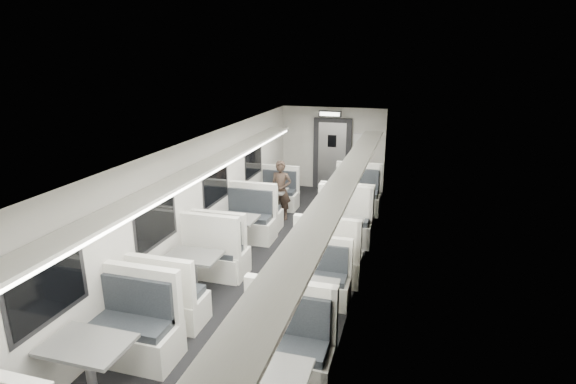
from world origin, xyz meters
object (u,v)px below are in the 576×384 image
Objects in this scene: booth_left_d at (91,373)px; vestibule_door at (332,155)px; exit_sign at (330,114)px; booth_left_a at (269,203)px; passenger at (281,190)px; booth_left_b at (234,236)px; booth_left_c at (194,275)px; booth_right_c at (309,305)px; booth_right_b at (337,239)px; booth_right_a at (352,207)px.

vestibule_door is at bearing 83.81° from booth_left_d.
booth_left_d is 8.99m from exit_sign.
booth_left_a is 3.30× the size of exit_sign.
exit_sign reaches higher than booth_left_d.
booth_left_b is at bearing -99.37° from passenger.
exit_sign is (1.00, 6.25, 1.90)m from booth_left_c.
booth_left_d is at bearing -132.73° from booth_right_c.
booth_right_a is at bearing 90.00° from booth_right_b.
booth_left_c is (0.00, -3.89, 0.02)m from booth_left_a.
booth_right_a is at bearing 49.63° from booth_left_b.
booth_right_a reaches higher than booth_right_c.
booth_left_d is 4.94m from booth_right_b.
booth_left_a is at bearing -109.41° from vestibule_door.
booth_left_b is at bearing 90.00° from booth_left_d.
booth_right_c is 4.56m from passenger.
passenger reaches higher than booth_left_c.
booth_right_b is at bearing 10.68° from booth_left_b.
booth_left_d is 9.30m from vestibule_door.
booth_right_a reaches higher than booth_left_d.
booth_right_b is 4.85m from vestibule_door.
exit_sign reaches higher than booth_right_b.
passenger is (0.30, -0.00, 0.35)m from booth_left_a.
booth_right_b is 2.54m from passenger.
vestibule_door is 3.39× the size of exit_sign.
booth_left_d is 0.99× the size of booth_right_a.
booth_left_c is at bearing 170.82° from booth_right_c.
booth_right_b is at bearing -77.99° from vestibule_door.
exit_sign is (0.00, -0.49, 1.24)m from vestibule_door.
booth_left_a is at bearing 178.08° from passenger.
booth_right_b is 4.72m from exit_sign.
booth_right_c is 6.92m from exit_sign.
exit_sign is (-1.00, 2.24, 1.86)m from booth_right_a.
booth_left_d is at bearing -90.00° from booth_left_c.
passenger is at bearing -106.64° from exit_sign.
booth_left_b is at bearing -101.14° from vestibule_door.
booth_right_a reaches higher than booth_left_c.
booth_left_b is 5.22m from vestibule_door.
booth_right_c is at bearing -44.67° from booth_left_b.
booth_left_b is at bearing 135.33° from booth_right_c.
passenger is 2.94m from vestibule_door.
exit_sign reaches higher than booth_right_c.
passenger is 0.68× the size of vestibule_door.
booth_left_c is 0.92× the size of booth_right_a.
booth_left_b is 3.09m from booth_right_a.
passenger reaches higher than booth_left_d.
booth_right_b is at bearing 45.44° from booth_left_c.
booth_right_c is 3.18× the size of exit_sign.
booth_left_b is 1.00× the size of booth_left_d.
booth_right_c is (2.00, -4.22, -0.01)m from booth_left_a.
booth_left_b is 2.81m from booth_right_c.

